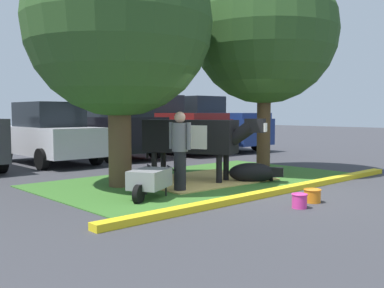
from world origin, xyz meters
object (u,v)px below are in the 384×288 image
(wheelbarrow, at_px, (149,180))
(shade_tree_right, at_px, (265,32))
(cow_holstein, at_px, (194,137))
(pickup_truck_maroon, at_px, (167,126))
(bucket_pink, at_px, (299,201))
(calf_lying, at_px, (253,173))
(shade_tree_left, at_px, (119,23))
(suv_black, at_px, (110,124))
(bucket_orange, at_px, (312,195))
(person_handler, at_px, (180,149))
(hatchback_white, at_px, (49,134))
(pickup_truck_black, at_px, (211,125))

(wheelbarrow, bearing_deg, shade_tree_right, 9.36)
(cow_holstein, distance_m, pickup_truck_maroon, 7.80)
(wheelbarrow, xyz_separation_m, bucket_pink, (1.46, -2.46, -0.25))
(calf_lying, bearing_deg, shade_tree_left, 148.19)
(shade_tree_right, height_order, cow_holstein, shade_tree_right)
(suv_black, bearing_deg, shade_tree_right, -83.60)
(suv_black, bearing_deg, shade_tree_left, -120.50)
(suv_black, bearing_deg, bucket_orange, -100.01)
(person_handler, xyz_separation_m, hatchback_white, (0.30, 6.88, 0.06))
(calf_lying, relative_size, bucket_pink, 4.09)
(cow_holstein, xyz_separation_m, person_handler, (-1.24, -0.90, -0.17))
(shade_tree_right, height_order, suv_black, shade_tree_right)
(shade_tree_left, xyz_separation_m, shade_tree_right, (4.12, -0.84, 0.21))
(bucket_pink, distance_m, bucket_orange, 0.62)
(shade_tree_left, xyz_separation_m, bucket_orange, (1.68, -3.92, -3.53))
(calf_lying, height_order, bucket_orange, calf_lying)
(wheelbarrow, relative_size, pickup_truck_maroon, 0.29)
(shade_tree_left, bearing_deg, shade_tree_right, -11.51)
(hatchback_white, distance_m, suv_black, 2.56)
(bucket_pink, bearing_deg, hatchback_white, 91.28)
(person_handler, height_order, pickup_truck_black, pickup_truck_black)
(shade_tree_left, bearing_deg, pickup_truck_maroon, 43.22)
(suv_black, height_order, pickup_truck_black, suv_black)
(calf_lying, height_order, person_handler, person_handler)
(cow_holstein, height_order, person_handler, person_handler)
(cow_holstein, bearing_deg, person_handler, -144.01)
(shade_tree_right, distance_m, bucket_orange, 5.42)
(shade_tree_right, bearing_deg, wheelbarrow, -170.64)
(hatchback_white, bearing_deg, shade_tree_right, -62.62)
(cow_holstein, height_order, pickup_truck_maroon, pickup_truck_maroon)
(shade_tree_left, height_order, bucket_orange, shade_tree_left)
(shade_tree_left, distance_m, person_handler, 3.14)
(hatchback_white, height_order, pickup_truck_black, pickup_truck_black)
(shade_tree_left, bearing_deg, hatchback_white, 81.07)
(hatchback_white, relative_size, pickup_truck_maroon, 0.81)
(person_handler, bearing_deg, pickup_truck_maroon, 52.02)
(pickup_truck_black, bearing_deg, hatchback_white, -178.17)
(shade_tree_right, height_order, pickup_truck_black, shade_tree_right)
(person_handler, distance_m, wheelbarrow, 1.10)
(wheelbarrow, height_order, bucket_pink, wheelbarrow)
(hatchback_white, bearing_deg, calf_lying, -75.63)
(bucket_pink, relative_size, bucket_orange, 0.86)
(cow_holstein, distance_m, wheelbarrow, 2.53)
(person_handler, height_order, pickup_truck_maroon, pickup_truck_maroon)
(bucket_orange, xyz_separation_m, pickup_truck_maroon, (4.58, 9.80, 0.98))
(wheelbarrow, distance_m, suv_black, 8.29)
(shade_tree_right, distance_m, pickup_truck_black, 8.46)
(cow_holstein, relative_size, hatchback_white, 0.68)
(calf_lying, relative_size, suv_black, 0.26)
(pickup_truck_maroon, bearing_deg, bucket_pink, -117.60)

